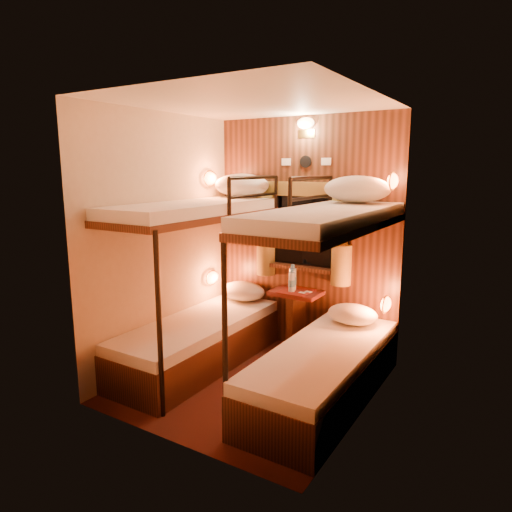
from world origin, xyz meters
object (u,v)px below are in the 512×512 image
Objects in this scene: bunk_left at (199,309)px; bottle_right at (292,282)px; bunk_right at (324,335)px; table at (296,313)px; bottle_left at (293,279)px.

bottle_right is (0.62, 0.73, 0.19)m from bunk_left.
bunk_left reaches higher than bottle_right.
bunk_right is 1.01m from bottle_right.
bunk_left is at bearing -129.67° from table.
bunk_left is at bearing -130.30° from bottle_right.
bunk_left reaches higher than bottle_left.
bunk_left is at bearing 180.00° from bunk_right.
bunk_right is (1.30, 0.00, 0.00)m from bunk_left.
bunk_left is 1.02m from table.
table is (-0.65, 0.78, -0.14)m from bunk_right.
bunk_left reaches higher than table.
bunk_left is 1.30m from bunk_right.
table is (0.65, 0.78, -0.14)m from bunk_left.
bottle_left is 1.15× the size of bottle_right.
table is at bearing -11.34° from bottle_left.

